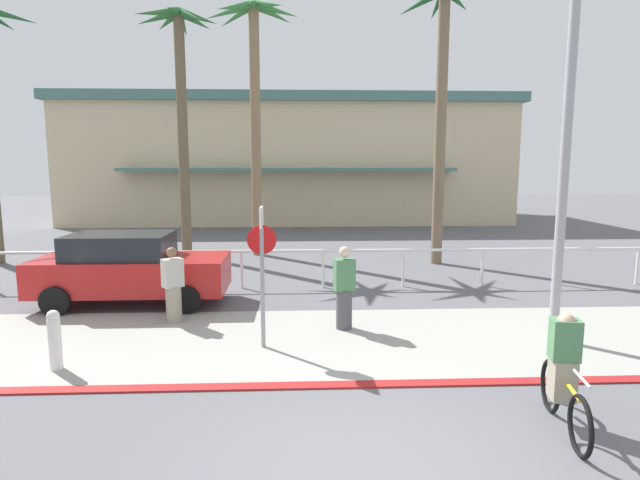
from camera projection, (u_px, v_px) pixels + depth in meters
The scene contains 15 objects.
ground_plane at pixel (321, 275), 15.55m from camera, with size 80.00×80.00×0.00m, color #5B5B60.
sidewalk_strip at pixel (335, 340), 9.81m from camera, with size 44.00×4.00×0.02m, color #9E9E93.
curb_paint at pixel (344, 385), 7.83m from camera, with size 44.00×0.24×0.03m, color maroon.
building_backdrop at pixel (290, 160), 31.53m from camera, with size 24.87×10.90×6.96m.
rail_fence at pixel (323, 257), 13.94m from camera, with size 26.13×0.08×1.04m.
stop_sign_bike_lane at pixel (262, 257), 9.21m from camera, with size 0.52×0.56×2.56m.
bollard_1 at pixel (55, 339), 8.36m from camera, with size 0.20×0.20×1.00m.
streetlight_curb at pixel (575, 107), 8.99m from camera, with size 0.24×2.54×7.50m.
palm_tree_1 at pixel (180, 76), 17.99m from camera, with size 2.83×3.05×8.58m.
palm_tree_2 at pixel (254, 67), 18.23m from camera, with size 3.28×3.20×8.86m.
palm_tree_3 at pixel (443, 60), 16.53m from camera, with size 3.27×3.11×8.83m.
car_red_1 at pixel (130, 268), 12.26m from camera, with size 4.40×2.02×1.69m.
cyclist_yellow_0 at pixel (564, 374), 6.53m from camera, with size 0.39×1.80×1.50m.
pedestrian_0 at pixel (173, 288), 10.83m from camera, with size 0.48×0.45×1.61m.
pedestrian_1 at pixel (344, 291), 10.40m from camera, with size 0.44×0.38×1.69m.
Camera 1 is at (-0.70, -5.21, 3.31)m, focal length 29.30 mm.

